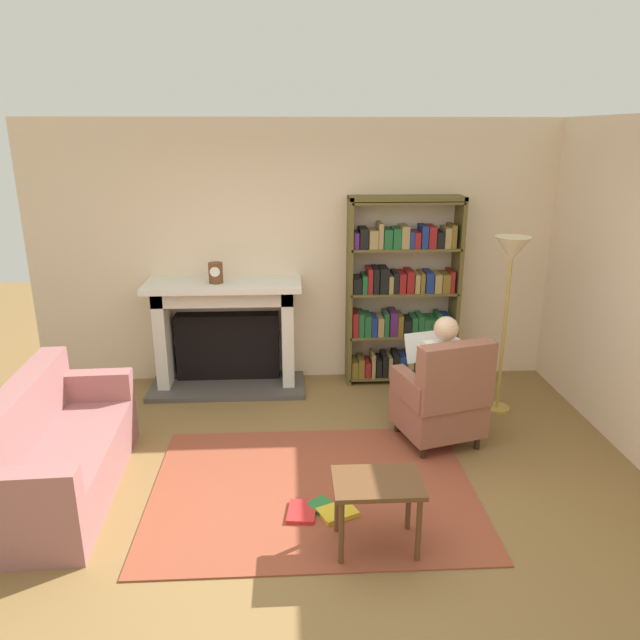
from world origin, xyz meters
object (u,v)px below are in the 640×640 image
Objects in this scene: mantel_clock at (216,273)px; armchair_reading at (443,399)px; fireplace at (226,331)px; bookshelf at (402,295)px; sofa_floral at (55,454)px; floor_lamp at (511,265)px; side_table at (377,492)px; seated_reader at (437,372)px.

armchair_reading is at bearing -32.47° from mantel_clock.
mantel_clock reaches higher than fireplace.
bookshelf is 1.50m from armchair_reading.
floor_lamp is (3.71, 1.18, 1.10)m from sofa_floral.
bookshelf is at bearing 1.02° from fireplace.
seated_reader is at bearing 63.17° from side_table.
bookshelf reaches higher than seated_reader.
side_table is at bearing -63.89° from mantel_clock.
floor_lamp is at bearing -74.79° from sofa_floral.
side_table is at bearing -127.25° from floor_lamp.
bookshelf reaches higher than armchair_reading.
sofa_floral is at bearing -119.02° from fireplace.
floor_lamp is (1.45, 1.91, 1.01)m from side_table.
mantel_clock is 0.21× the size of armchair_reading.
seated_reader is at bearing -79.73° from sofa_floral.
fireplace is 0.65m from mantel_clock.
floor_lamp is (2.64, -0.75, 0.82)m from fireplace.
fireplace is at bearing -51.31° from armchair_reading.
armchair_reading is 1.48m from side_table.
sofa_floral is 4.05m from floor_lamp.
sofa_floral reaches higher than side_table.
bookshelf is 1.13× the size of sofa_floral.
seated_reader is at bearing -90.00° from armchair_reading.
mantel_clock is 0.12× the size of sofa_floral.
seated_reader is at bearing -145.53° from floor_lamp.
side_table is at bearing -103.30° from bookshelf.
bookshelf reaches higher than fireplace.
mantel_clock is 2.50m from armchair_reading.
armchair_reading reaches higher than sofa_floral.
armchair_reading is at bearing -138.78° from floor_lamp.
armchair_reading is (1.93, -1.37, -0.17)m from fireplace.
seated_reader is (-0.03, 0.11, 0.20)m from armchair_reading.
floor_lamp is at bearing -43.56° from bookshelf.
fireplace reaches higher than side_table.
mantel_clock is 0.36× the size of side_table.
mantel_clock is at bearing -121.73° from fireplace.
seated_reader is (1.90, -1.26, 0.02)m from fireplace.
side_table is 2.61m from floor_lamp.
fireplace is 2.87m from floor_lamp.
bookshelf reaches higher than side_table.
mantel_clock is 2.36m from seated_reader.
seated_reader is (0.07, -1.29, -0.32)m from bookshelf.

